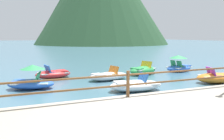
{
  "coord_description": "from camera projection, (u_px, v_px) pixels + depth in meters",
  "views": [
    {
      "loc": [
        -4.25,
        -6.5,
        2.61
      ],
      "look_at": [
        0.91,
        5.0,
        0.9
      ],
      "focal_mm": 40.81,
      "sensor_mm": 36.0,
      "label": 1
    }
  ],
  "objects": [
    {
      "name": "ground_plane",
      "position": [
        25.0,
        51.0,
        44.12
      ],
      "size": [
        200.0,
        200.0,
        0.0
      ],
      "primitive_type": "plane",
      "color": "#477084"
    },
    {
      "name": "promenade_dock",
      "position": [
        202.0,
        140.0,
        5.94
      ],
      "size": [
        28.0,
        8.0,
        0.4
      ],
      "primitive_type": "cube",
      "color": "#A39989",
      "rests_on": "ground"
    },
    {
      "name": "dock_railing",
      "position": [
        128.0,
        81.0,
        9.22
      ],
      "size": [
        23.92,
        0.12,
        0.95
      ],
      "color": "brown",
      "rests_on": "promenade_dock"
    },
    {
      "name": "pedal_boat_0",
      "position": [
        53.0,
        74.0,
        15.69
      ],
      "size": [
        2.35,
        1.58,
        0.84
      ],
      "color": "red",
      "rests_on": "ground"
    },
    {
      "name": "pedal_boat_1",
      "position": [
        135.0,
        85.0,
        12.06
      ],
      "size": [
        2.73,
        1.61,
        0.85
      ],
      "color": "white",
      "rests_on": "ground"
    },
    {
      "name": "pedal_boat_2",
      "position": [
        108.0,
        76.0,
        14.98
      ],
      "size": [
        2.71,
        1.58,
        0.82
      ],
      "color": "white",
      "rests_on": "ground"
    },
    {
      "name": "pedal_boat_4",
      "position": [
        31.0,
        81.0,
        12.53
      ],
      "size": [
        2.52,
        1.91,
        1.19
      ],
      "color": "blue",
      "rests_on": "ground"
    },
    {
      "name": "pedal_boat_5",
      "position": [
        143.0,
        70.0,
        17.09
      ],
      "size": [
        2.48,
        1.79,
        0.89
      ],
      "color": "green",
      "rests_on": "ground"
    },
    {
      "name": "pedal_boat_6",
      "position": [
        217.0,
        78.0,
        14.06
      ],
      "size": [
        2.53,
        1.93,
        0.89
      ],
      "color": "orange",
      "rests_on": "ground"
    },
    {
      "name": "pedal_boat_7",
      "position": [
        179.0,
        66.0,
        18.76
      ],
      "size": [
        2.48,
        1.88,
        1.18
      ],
      "color": "blue",
      "rests_on": "ground"
    }
  ]
}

